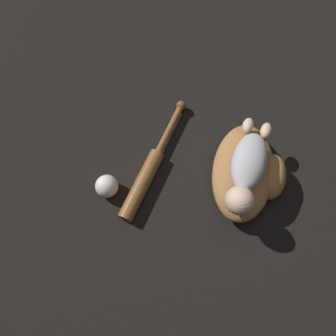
% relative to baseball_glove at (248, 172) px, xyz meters
% --- Properties ---
extents(ground_plane, '(6.00, 6.00, 0.00)m').
position_rel_baseball_glove_xyz_m(ground_plane, '(-0.04, 0.04, -0.05)').
color(ground_plane, black).
extents(baseball_glove, '(0.37, 0.27, 0.11)m').
position_rel_baseball_glove_xyz_m(baseball_glove, '(0.00, 0.00, 0.00)').
color(baseball_glove, '#A8703D').
rests_on(baseball_glove, ground).
extents(baby_figure, '(0.35, 0.15, 0.09)m').
position_rel_baseball_glove_xyz_m(baby_figure, '(0.03, -0.02, 0.09)').
color(baby_figure, '#B2B2B7').
rests_on(baby_figure, baseball_glove).
extents(baseball_bat, '(0.49, 0.19, 0.05)m').
position_rel_baseball_glove_xyz_m(baseball_bat, '(0.03, -0.34, -0.03)').
color(baseball_bat, brown).
rests_on(baseball_bat, ground).
extents(baseball, '(0.08, 0.08, 0.08)m').
position_rel_baseball_glove_xyz_m(baseball, '(0.10, -0.48, -0.02)').
color(baseball, white).
rests_on(baseball, ground).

